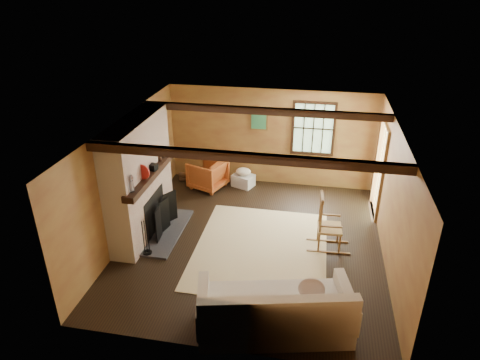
% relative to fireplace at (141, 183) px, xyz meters
% --- Properties ---
extents(ground, '(5.50, 5.50, 0.00)m').
position_rel_fireplace_xyz_m(ground, '(2.23, 0.00, -1.10)').
color(ground, black).
rests_on(ground, ground).
extents(room_envelope, '(5.02, 5.52, 2.44)m').
position_rel_fireplace_xyz_m(room_envelope, '(2.45, 0.26, 0.53)').
color(room_envelope, '#A77F3B').
rests_on(room_envelope, ground).
extents(fireplace, '(1.02, 2.30, 2.40)m').
position_rel_fireplace_xyz_m(fireplace, '(0.00, 0.00, 0.00)').
color(fireplace, brown).
rests_on(fireplace, ground).
extents(rug, '(2.50, 3.00, 0.01)m').
position_rel_fireplace_xyz_m(rug, '(2.43, -0.20, -1.10)').
color(rug, beige).
rests_on(rug, ground).
extents(rocking_chair, '(0.84, 0.49, 1.14)m').
position_rel_fireplace_xyz_m(rocking_chair, '(3.66, 0.10, -0.62)').
color(rocking_chair, tan).
rests_on(rocking_chair, ground).
extents(sofa, '(2.42, 1.47, 0.91)m').
position_rel_fireplace_xyz_m(sofa, '(2.93, -2.23, -0.78)').
color(sofa, beige).
rests_on(sofa, ground).
extents(firewood_pile, '(0.66, 0.12, 0.24)m').
position_rel_fireplace_xyz_m(firewood_pile, '(0.29, 2.39, -0.98)').
color(firewood_pile, '#4E3221').
rests_on(firewood_pile, ground).
extents(laundry_basket, '(0.60, 0.54, 0.30)m').
position_rel_fireplace_xyz_m(laundry_basket, '(1.61, 2.40, -0.95)').
color(laundry_basket, silver).
rests_on(laundry_basket, ground).
extents(basket_pillow, '(0.46, 0.41, 0.19)m').
position_rel_fireplace_xyz_m(basket_pillow, '(1.61, 2.40, -0.71)').
color(basket_pillow, beige).
rests_on(basket_pillow, laundry_basket).
extents(armchair, '(1.02, 1.01, 0.73)m').
position_rel_fireplace_xyz_m(armchair, '(0.76, 2.16, -0.74)').
color(armchair, '#BF6026').
rests_on(armchair, ground).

